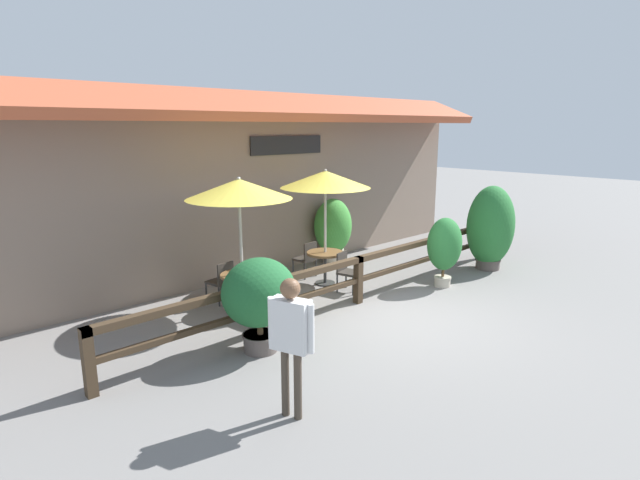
{
  "coord_description": "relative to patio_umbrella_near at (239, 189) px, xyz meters",
  "views": [
    {
      "loc": [
        -7.01,
        -5.27,
        3.44
      ],
      "look_at": [
        -0.75,
        1.36,
        1.35
      ],
      "focal_mm": 28.0,
      "sensor_mm": 36.0,
      "label": 1
    }
  ],
  "objects": [
    {
      "name": "potted_plant_small_flowering",
      "position": [
        -0.8,
        -1.62,
        -1.42
      ],
      "size": [
        1.19,
        1.07,
        1.5
      ],
      "color": "#564C47",
      "rests_on": "ground"
    },
    {
      "name": "patio_umbrella_near",
      "position": [
        0.0,
        0.0,
        0.0
      ],
      "size": [
        1.94,
        1.94,
        2.55
      ],
      "color": "#B7B2A8",
      "rests_on": "ground"
    },
    {
      "name": "chair_near_wallside",
      "position": [
        -0.04,
        0.67,
        -1.86
      ],
      "size": [
        0.48,
        0.48,
        0.84
      ],
      "rotation": [
        0.0,
        0.0,
        3.3
      ],
      "color": "#332D28",
      "rests_on": "ground"
    },
    {
      "name": "patio_railing",
      "position": [
        1.91,
        -1.21,
        -1.63
      ],
      "size": [
        10.4,
        0.14,
        0.95
      ],
      "color": "#3D2D1E",
      "rests_on": "ground"
    },
    {
      "name": "potted_plant_tall_tropical",
      "position": [
        4.05,
        -1.77,
        -1.41
      ],
      "size": [
        0.8,
        0.72,
        1.53
      ],
      "color": "#B7AD99",
      "rests_on": "ground"
    },
    {
      "name": "chair_near_streetside",
      "position": [
        0.0,
        -0.67,
        -1.86
      ],
      "size": [
        0.48,
        0.48,
        0.84
      ],
      "rotation": [
        0.0,
        0.0,
        0.14
      ],
      "color": "#332D28",
      "rests_on": "ground"
    },
    {
      "name": "dining_table_middle",
      "position": [
        2.29,
        0.13,
        -1.75
      ],
      "size": [
        0.81,
        0.81,
        0.73
      ],
      "color": "brown",
      "rests_on": "ground"
    },
    {
      "name": "dining_table_near",
      "position": [
        0.0,
        -0.0,
        -1.75
      ],
      "size": [
        0.81,
        0.81,
        0.73
      ],
      "color": "brown",
      "rests_on": "ground"
    },
    {
      "name": "potted_plant_entrance_palm",
      "position": [
        3.69,
        1.29,
        -1.43
      ],
      "size": [
        1.01,
        0.91,
        1.66
      ],
      "color": "#B7AD99",
      "rests_on": "ground"
    },
    {
      "name": "ground_plane",
      "position": [
        1.91,
        -2.26,
        -2.33
      ],
      "size": [
        60.0,
        60.0,
        0.0
      ],
      "primitive_type": "plane",
      "color": "slate"
    },
    {
      "name": "potted_plant_broad_leaf",
      "position": [
        6.05,
        -1.75,
        -1.28
      ],
      "size": [
        1.22,
        1.1,
        2.05
      ],
      "color": "#564C47",
      "rests_on": "ground"
    },
    {
      "name": "chair_middle_wallside",
      "position": [
        2.34,
        0.81,
        -1.86
      ],
      "size": [
        0.45,
        0.45,
        0.84
      ],
      "rotation": [
        0.0,
        0.0,
        3.22
      ],
      "color": "#332D28",
      "rests_on": "ground"
    },
    {
      "name": "patio_umbrella_middle",
      "position": [
        2.29,
        0.13,
        0.0
      ],
      "size": [
        1.94,
        1.94,
        2.55
      ],
      "color": "#B7B2A8",
      "rests_on": "ground"
    },
    {
      "name": "chair_middle_streetside",
      "position": [
        2.28,
        -0.55,
        -1.86
      ],
      "size": [
        0.51,
        0.51,
        0.84
      ],
      "rotation": [
        0.0,
        0.0,
        0.25
      ],
      "color": "#332D28",
      "rests_on": "ground"
    },
    {
      "name": "building_facade",
      "position": [
        1.91,
        1.84,
        -0.16
      ],
      "size": [
        14.28,
        1.49,
        4.23
      ],
      "color": "gray",
      "rests_on": "ground"
    },
    {
      "name": "pedestrian",
      "position": [
        -1.62,
        -3.35,
        -1.2
      ],
      "size": [
        0.36,
        0.58,
        1.75
      ],
      "rotation": [
        0.0,
        0.0,
        1.91
      ],
      "color": "#42382D",
      "rests_on": "ground"
    }
  ]
}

